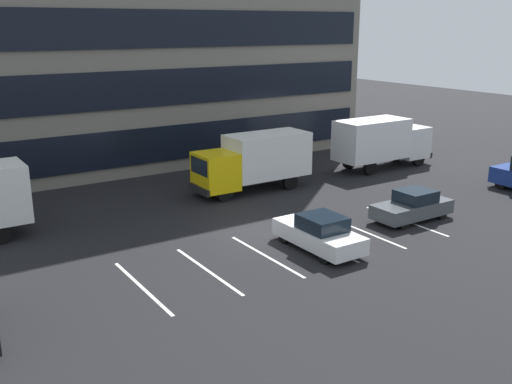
{
  "coord_description": "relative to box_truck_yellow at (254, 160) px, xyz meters",
  "views": [
    {
      "loc": [
        -14.42,
        -21.67,
        9.44
      ],
      "look_at": [
        0.97,
        1.76,
        1.4
      ],
      "focal_mm": 41.11,
      "sensor_mm": 36.0,
      "label": 1
    }
  ],
  "objects": [
    {
      "name": "ground_plane",
      "position": [
        -3.77,
        -6.21,
        -1.86
      ],
      "size": [
        120.0,
        120.0,
        0.0
      ],
      "primitive_type": "plane",
      "color": "black"
    },
    {
      "name": "office_building",
      "position": [
        -3.77,
        11.74,
        8.94
      ],
      "size": [
        35.61,
        10.23,
        21.6
      ],
      "color": "slate",
      "rests_on": "ground_plane"
    },
    {
      "name": "lot_markings",
      "position": [
        -3.77,
        -8.81,
        -1.86
      ],
      "size": [
        14.14,
        5.4,
        0.01
      ],
      "color": "silver",
      "rests_on": "ground_plane"
    },
    {
      "name": "box_truck_yellow",
      "position": [
        0.0,
        0.0,
        0.0
      ],
      "size": [
        7.13,
        2.36,
        3.31
      ],
      "color": "yellow",
      "rests_on": "ground_plane"
    },
    {
      "name": "box_truck_white",
      "position": [
        10.25,
        -0.01,
        0.04
      ],
      "size": [
        7.3,
        2.42,
        3.39
      ],
      "color": "white",
      "rests_on": "ground_plane"
    },
    {
      "name": "sedan_white",
      "position": [
        -2.8,
        -9.45,
        -1.11
      ],
      "size": [
        1.85,
        4.41,
        1.58
      ],
      "color": "white",
      "rests_on": "ground_plane"
    },
    {
      "name": "sedan_charcoal",
      "position": [
        3.64,
        -8.88,
        -1.15
      ],
      "size": [
        4.22,
        1.77,
        1.51
      ],
      "color": "#474C51",
      "rests_on": "ground_plane"
    }
  ]
}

